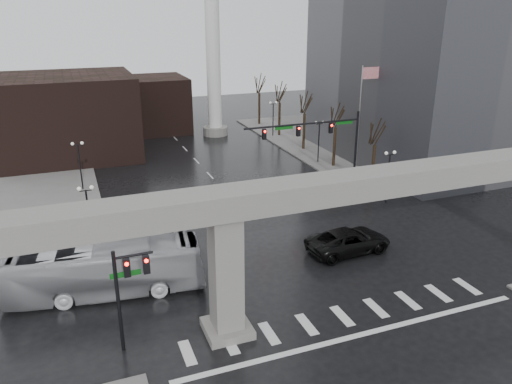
% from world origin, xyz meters
% --- Properties ---
extents(ground, '(160.00, 160.00, 0.00)m').
position_xyz_m(ground, '(0.00, 0.00, 0.00)').
color(ground, black).
rests_on(ground, ground).
extents(sidewalk_ne, '(28.00, 36.00, 0.15)m').
position_xyz_m(sidewalk_ne, '(26.00, 36.00, 0.07)').
color(sidewalk_ne, slate).
rests_on(sidewalk_ne, ground).
extents(elevated_guideway, '(48.00, 2.60, 8.70)m').
position_xyz_m(elevated_guideway, '(1.26, 0.00, 6.88)').
color(elevated_guideway, gray).
rests_on(elevated_guideway, ground).
extents(building_far_left, '(16.00, 14.00, 10.00)m').
position_xyz_m(building_far_left, '(-14.00, 42.00, 5.00)').
color(building_far_left, black).
rests_on(building_far_left, ground).
extents(building_far_mid, '(10.00, 10.00, 8.00)m').
position_xyz_m(building_far_mid, '(-2.00, 52.00, 4.00)').
color(building_far_mid, black).
rests_on(building_far_mid, ground).
extents(smokestack, '(3.60, 3.60, 30.00)m').
position_xyz_m(smokestack, '(6.00, 46.00, 13.35)').
color(smokestack, silver).
rests_on(smokestack, ground).
extents(signal_mast_arm, '(12.12, 0.43, 8.00)m').
position_xyz_m(signal_mast_arm, '(8.99, 18.80, 5.83)').
color(signal_mast_arm, black).
rests_on(signal_mast_arm, ground).
extents(signal_left_pole, '(2.30, 0.30, 6.00)m').
position_xyz_m(signal_left_pole, '(-12.25, 0.50, 4.07)').
color(signal_left_pole, black).
rests_on(signal_left_pole, ground).
extents(flagpole_assembly, '(2.06, 0.12, 12.00)m').
position_xyz_m(flagpole_assembly, '(15.29, 22.00, 7.53)').
color(flagpole_assembly, silver).
rests_on(flagpole_assembly, ground).
extents(lamp_right_0, '(1.22, 0.32, 5.11)m').
position_xyz_m(lamp_right_0, '(13.50, 14.00, 3.47)').
color(lamp_right_0, black).
rests_on(lamp_right_0, ground).
extents(lamp_right_1, '(1.22, 0.32, 5.11)m').
position_xyz_m(lamp_right_1, '(13.50, 28.00, 3.47)').
color(lamp_right_1, black).
rests_on(lamp_right_1, ground).
extents(lamp_right_2, '(1.22, 0.32, 5.11)m').
position_xyz_m(lamp_right_2, '(13.50, 42.00, 3.47)').
color(lamp_right_2, black).
rests_on(lamp_right_2, ground).
extents(lamp_left_0, '(1.22, 0.32, 5.11)m').
position_xyz_m(lamp_left_0, '(-13.50, 14.00, 3.47)').
color(lamp_left_0, black).
rests_on(lamp_left_0, ground).
extents(lamp_left_1, '(1.22, 0.32, 5.11)m').
position_xyz_m(lamp_left_1, '(-13.50, 28.00, 3.47)').
color(lamp_left_1, black).
rests_on(lamp_left_1, ground).
extents(lamp_left_2, '(1.22, 0.32, 5.11)m').
position_xyz_m(lamp_left_2, '(-13.50, 42.00, 3.47)').
color(lamp_left_2, black).
rests_on(lamp_left_2, ground).
extents(tree_right_0, '(1.09, 1.58, 7.50)m').
position_xyz_m(tree_right_0, '(14.53, 18.02, 2.79)').
color(tree_right_0, black).
rests_on(tree_right_0, ground).
extents(tree_right_1, '(1.09, 1.61, 7.67)m').
position_xyz_m(tree_right_1, '(14.53, 26.02, 2.85)').
color(tree_right_1, black).
rests_on(tree_right_1, ground).
extents(tree_right_2, '(1.10, 1.63, 7.85)m').
position_xyz_m(tree_right_2, '(14.53, 34.02, 2.91)').
color(tree_right_2, black).
rests_on(tree_right_2, ground).
extents(tree_right_3, '(1.11, 1.66, 8.02)m').
position_xyz_m(tree_right_3, '(14.53, 42.02, 2.98)').
color(tree_right_3, black).
rests_on(tree_right_3, ground).
extents(tree_right_4, '(1.12, 1.69, 8.19)m').
position_xyz_m(tree_right_4, '(14.53, 50.02, 3.04)').
color(tree_right_4, black).
rests_on(tree_right_4, ground).
extents(pickup_truck, '(6.78, 3.44, 1.84)m').
position_xyz_m(pickup_truck, '(4.74, 6.30, 0.92)').
color(pickup_truck, black).
rests_on(pickup_truck, ground).
extents(city_bus, '(13.01, 4.66, 3.55)m').
position_xyz_m(city_bus, '(-13.10, 6.78, 1.77)').
color(city_bus, '#B5B5BA').
rests_on(city_bus, ground).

